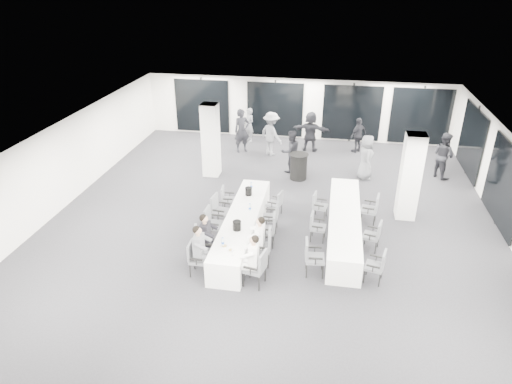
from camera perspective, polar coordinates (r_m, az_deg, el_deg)
room at (r=14.91m, az=6.02°, el=2.92°), size 14.04×16.04×2.84m
column_left at (r=17.41m, az=-5.68°, el=6.46°), size 0.60×0.60×2.80m
column_right at (r=14.99m, az=18.71°, el=1.81°), size 0.60×0.60×2.80m
banquet_table_main at (r=13.51m, az=-1.75°, el=-4.36°), size 0.90×5.00×0.75m
banquet_table_side at (r=13.85m, az=10.95°, el=-4.03°), size 0.90×5.00×0.75m
cocktail_table at (r=17.34m, az=5.35°, el=3.22°), size 0.72×0.72×1.00m
chair_main_left_near at (r=12.03m, az=-7.55°, el=-7.99°), size 0.47×0.53×0.92m
chair_main_left_second at (r=12.46m, az=-6.81°, el=-6.23°), size 0.63×0.66×1.04m
chair_main_left_mid at (r=13.39m, az=-5.49°, el=-3.74°), size 0.54×0.60×1.03m
chair_main_left_fourth at (r=14.07m, az=-4.64°, el=-2.12°), size 0.58×0.63×1.03m
chair_main_left_far at (r=14.91m, az=-3.71°, el=-0.73°), size 0.48×0.53×0.88m
chair_main_right_near at (r=11.49m, az=0.21°, el=-9.25°), size 0.60×0.63×1.00m
chair_main_right_second at (r=12.26m, az=0.99°, el=-6.62°), size 0.58×0.63×1.04m
chair_main_right_mid at (r=13.08m, az=1.64°, el=-4.46°), size 0.54×0.59×1.00m
chair_main_right_fourth at (r=13.79m, az=2.09°, el=-2.95°), size 0.47×0.53×0.92m
chair_main_right_far at (r=14.64m, az=2.58°, el=-1.28°), size 0.52×0.55×0.86m
chair_side_left_near at (r=11.98m, az=6.98°, el=-7.86°), size 0.54×0.60×1.00m
chair_side_left_mid at (r=13.46m, az=7.47°, el=-4.11°), size 0.47×0.52×0.87m
chair_side_left_far at (r=14.64m, az=7.77°, el=-1.51°), size 0.50×0.53×0.86m
chair_side_right_near at (r=12.04m, az=14.97°, el=-8.75°), size 0.55×0.58×0.92m
chair_side_right_mid at (r=13.30m, az=14.56°, el=-5.12°), size 0.55×0.58×0.90m
chair_side_right_far at (r=14.58m, az=14.29°, el=-1.90°), size 0.58×0.62×1.00m
seated_guest_a at (r=11.83m, az=-6.86°, el=-6.92°), size 0.50×0.38×1.44m
seated_guest_b at (r=12.32m, az=-6.07°, el=-5.40°), size 0.50×0.38×1.44m
seated_guest_c at (r=11.40m, az=-0.61°, el=-8.12°), size 0.50×0.38×1.44m
seated_guest_d at (r=12.16m, az=0.18°, el=-5.70°), size 0.50×0.38×1.44m
standing_guest_a at (r=19.79m, az=-1.79°, el=8.00°), size 1.00×0.95×2.14m
standing_guest_b at (r=17.78m, az=4.37°, el=5.41°), size 1.08×0.98×1.91m
standing_guest_c at (r=19.43m, az=1.93°, el=7.62°), size 1.50×1.42×2.12m
standing_guest_d at (r=20.27m, az=12.68°, el=7.23°), size 1.12×1.14×1.74m
standing_guest_e at (r=17.60m, az=13.63°, el=4.59°), size 0.70×1.01×1.95m
standing_guest_f at (r=20.06m, az=6.83°, el=7.86°), size 1.89×0.91×1.99m
standing_guest_g at (r=21.11m, az=-0.85°, el=8.65°), size 0.82×0.82×1.76m
standing_guest_h at (r=18.64m, az=22.43°, el=4.61°), size 1.04×1.13×2.01m
ice_bucket_near at (r=12.57m, az=-2.40°, el=-4.21°), size 0.23×0.23×0.27m
ice_bucket_far at (r=14.46m, az=-0.93°, el=0.08°), size 0.22×0.22×0.25m
water_bottle_a at (r=11.91m, az=-4.18°, el=-6.24°), size 0.07×0.07×0.23m
water_bottle_b at (r=13.52m, az=-0.77°, el=-1.94°), size 0.07×0.07×0.23m
water_bottle_c at (r=14.87m, az=-0.59°, el=0.81°), size 0.07×0.07×0.23m
plate_a at (r=11.93m, az=-3.99°, el=-6.75°), size 0.22×0.22×0.03m
plate_b at (r=11.76m, az=-3.15°, el=-7.26°), size 0.19×0.19×0.03m
plate_c at (r=12.78m, az=-2.55°, el=-4.27°), size 0.22×0.22×0.03m
wine_glass at (r=11.50m, az=-2.92°, el=-7.36°), size 0.07×0.07×0.19m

